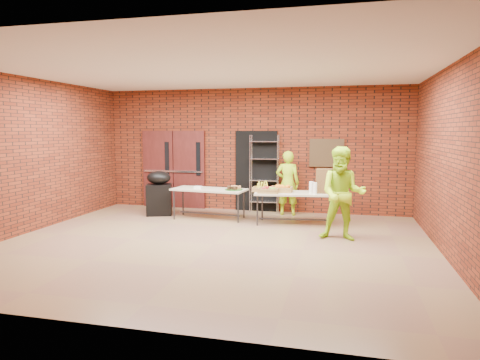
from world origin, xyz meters
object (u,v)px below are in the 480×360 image
Objects in this scene: wire_rack at (264,174)px; table_right at (295,195)px; covered_grill at (159,193)px; volunteer_woman at (288,183)px; volunteer_man at (343,194)px; table_left at (209,191)px; coffee_dispenser at (326,181)px.

table_right is at bearing -57.14° from wire_rack.
covered_grill is at bearing 167.34° from table_right.
volunteer_woman is at bearing -21.86° from wire_rack.
wire_rack reaches higher than table_right.
volunteer_man is at bearing -54.69° from table_right.
volunteer_woman is at bearing -6.04° from covered_grill.
table_right is at bearing 1.77° from table_left.
coffee_dispenser reaches higher than covered_grill.
wire_rack is at bearing 118.47° from table_right.
volunteer_woman reaches higher than covered_grill.
coffee_dispenser is (2.73, -0.05, 0.33)m from table_left.
coffee_dispenser is at bearing 3.02° from table_right.
wire_rack is 1.99m from coffee_dispenser.
volunteer_woman is at bearing 125.15° from volunteer_man.
table_right is 0.75m from coffee_dispenser.
table_right is at bearing -169.89° from coffee_dispenser.
volunteer_woman is 2.60m from volunteer_man.
coffee_dispenser is at bearing 110.54° from volunteer_man.
wire_rack is 1.08× the size of table_right.
wire_rack reaches higher than table_left.
volunteer_woman reaches higher than coffee_dispenser.
wire_rack reaches higher than volunteer_man.
coffee_dispenser reaches higher than table_left.
table_left is 1.38m from covered_grill.
table_left is at bearing 26.87° from volunteer_woman.
volunteer_man reaches higher than covered_grill.
wire_rack reaches higher than coffee_dispenser.
covered_grill is at bearing 12.92° from volunteer_woman.
covered_grill is (-2.50, -0.97, -0.44)m from wire_rack.
table_left is at bearing 178.96° from coffee_dispenser.
volunteer_man reaches higher than table_right.
volunteer_man is (1.04, -1.14, 0.23)m from table_right.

